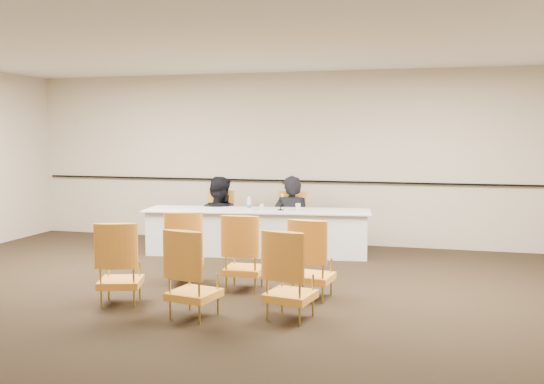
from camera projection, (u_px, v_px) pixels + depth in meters
The scene contains 20 objects.
floor at pixel (218, 302), 6.97m from camera, with size 10.00×10.00×0.00m, color black.
ceiling at pixel (215, 36), 6.68m from camera, with size 10.00×10.00×0.00m, color white.
wall_back at pixel (295, 158), 10.67m from camera, with size 10.00×0.04×3.00m, color beige.
wall_rail at pixel (295, 181), 10.67m from camera, with size 9.80×0.04×0.03m, color black.
panel_table at pixel (257, 232), 9.69m from camera, with size 3.59×0.83×0.72m, color silver, non-canonical shape.
panelist_main at pixel (291, 228), 10.17m from camera, with size 0.65×0.42×1.77m, color black.
panelist_main_chair at pixel (291, 221), 10.16m from camera, with size 0.50×0.50×0.95m, color orange, non-canonical shape.
panelist_second at pixel (218, 227), 10.32m from camera, with size 0.85×0.66×1.74m, color black.
panelist_second_chair at pixel (218, 219), 10.31m from camera, with size 0.50×0.50×0.95m, color orange, non-canonical shape.
papers at pixel (276, 210), 9.59m from camera, with size 0.30×0.22×0.00m, color silver.
microphone at pixel (281, 202), 9.54m from camera, with size 0.09×0.18×0.26m, color black, non-canonical shape.
water_bottle at pixel (249, 204), 9.58m from camera, with size 0.07×0.07×0.22m, color teal, non-canonical shape.
drinking_glass at pixel (262, 207), 9.61m from camera, with size 0.06×0.06×0.10m, color silver.
coffee_cup at pixel (298, 207), 9.44m from camera, with size 0.08×0.08×0.13m, color silver.
aud_chair_front_left at pixel (185, 247), 7.78m from camera, with size 0.50×0.50×0.95m, color orange, non-canonical shape.
aud_chair_front_mid at pixel (244, 252), 7.46m from camera, with size 0.50×0.50×0.95m, color orange, non-canonical shape.
aud_chair_front_right at pixel (312, 258), 7.08m from camera, with size 0.50×0.50×0.95m, color orange, non-canonical shape.
aud_chair_back_left at pixel (120, 262), 6.85m from camera, with size 0.50×0.50×0.95m, color orange, non-canonical shape.
aud_chair_back_mid at pixel (194, 273), 6.33m from camera, with size 0.50×0.50×0.95m, color orange, non-canonical shape.
aud_chair_back_right at pixel (291, 274), 6.27m from camera, with size 0.50×0.50×0.95m, color orange, non-canonical shape.
Camera 1 is at (2.37, -6.42, 1.92)m, focal length 40.00 mm.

